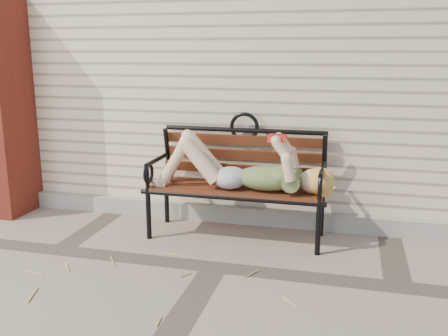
# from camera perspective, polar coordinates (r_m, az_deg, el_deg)

# --- Properties ---
(ground) EXTENTS (80.00, 80.00, 0.00)m
(ground) POSITION_cam_1_polar(r_m,az_deg,el_deg) (3.63, -1.05, -11.26)
(ground) COLOR gray
(ground) RESTS_ON ground
(house_wall) EXTENTS (8.00, 4.00, 3.00)m
(house_wall) POSITION_cam_1_polar(r_m,az_deg,el_deg) (6.25, 6.39, 13.12)
(house_wall) COLOR beige
(house_wall) RESTS_ON ground
(foundation_strip) EXTENTS (8.00, 0.10, 0.15)m
(foundation_strip) POSITION_cam_1_polar(r_m,az_deg,el_deg) (4.48, 2.24, -5.38)
(foundation_strip) COLOR gray
(foundation_strip) RESTS_ON ground
(garden_bench) EXTENTS (1.55, 0.62, 1.00)m
(garden_bench) POSITION_cam_1_polar(r_m,az_deg,el_deg) (4.11, 1.69, -0.05)
(garden_bench) COLOR black
(garden_bench) RESTS_ON ground
(reading_woman) EXTENTS (1.46, 0.33, 0.46)m
(reading_woman) POSITION_cam_1_polar(r_m,az_deg,el_deg) (3.98, 1.48, 0.01)
(reading_woman) COLOR #0B344E
(reading_woman) RESTS_ON ground
(straw_scatter) EXTENTS (2.99, 1.61, 0.01)m
(straw_scatter) POSITION_cam_1_polar(r_m,az_deg,el_deg) (3.40, -18.44, -13.71)
(straw_scatter) COLOR tan
(straw_scatter) RESTS_ON ground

